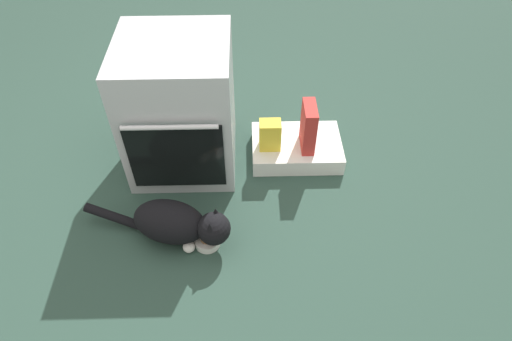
{
  "coord_description": "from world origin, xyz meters",
  "views": [
    {
      "loc": [
        0.27,
        -1.39,
        1.85
      ],
      "look_at": [
        0.31,
        0.12,
        0.25
      ],
      "focal_mm": 30.75,
      "sensor_mm": 36.0,
      "label": 1
    }
  ],
  "objects": [
    {
      "name": "pantry_cabinet",
      "position": [
        0.56,
        0.49,
        0.05
      ],
      "size": [
        0.52,
        0.36,
        0.1
      ],
      "primitive_type": "cube",
      "color": "white",
      "rests_on": "ground"
    },
    {
      "name": "ground",
      "position": [
        0.0,
        0.0,
        0.0
      ],
      "size": [
        8.0,
        8.0,
        0.0
      ],
      "primitive_type": "plane",
      "color": "#284238"
    },
    {
      "name": "food_bowl",
      "position": [
        0.06,
        -0.14,
        0.03
      ],
      "size": [
        0.13,
        0.13,
        0.07
      ],
      "color": "white",
      "rests_on": "ground"
    },
    {
      "name": "cereal_box",
      "position": [
        0.61,
        0.45,
        0.24
      ],
      "size": [
        0.07,
        0.18,
        0.28
      ],
      "primitive_type": "cube",
      "color": "#B72D28",
      "rests_on": "pantry_cabinet"
    },
    {
      "name": "snack_bag",
      "position": [
        0.4,
        0.45,
        0.19
      ],
      "size": [
        0.12,
        0.09,
        0.18
      ],
      "primitive_type": "cube",
      "color": "yellow",
      "rests_on": "pantry_cabinet"
    },
    {
      "name": "oven",
      "position": [
        -0.09,
        0.48,
        0.37
      ],
      "size": [
        0.57,
        0.62,
        0.75
      ],
      "color": "#B7BABF",
      "rests_on": "ground"
    },
    {
      "name": "cat",
      "position": [
        -0.08,
        -0.1,
        0.12
      ],
      "size": [
        0.76,
        0.3,
        0.24
      ],
      "rotation": [
        0.0,
        0.0,
        -0.26
      ],
      "color": "black",
      "rests_on": "ground"
    }
  ]
}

